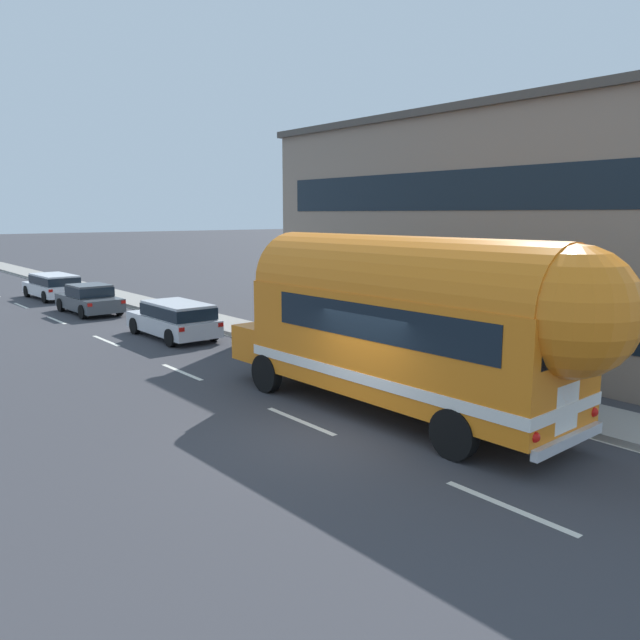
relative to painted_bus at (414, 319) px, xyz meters
The scene contains 8 objects.
ground_plane 3.08m from the painted_bus, behind, with size 300.00×300.00×0.00m, color #38383D.
lane_markings 13.66m from the painted_bus, 86.62° to the left, with size 4.12×80.00×0.01m.
sidewalk_slab 10.94m from the painted_bus, 73.90° to the left, with size 1.99×90.00×0.15m, color gray.
roadside_building 10.98m from the painted_bus, 20.00° to the left, with size 10.58×16.47×7.84m.
painted_bus is the anchor object (origin of this frame).
car_lead 12.10m from the painted_bus, 89.05° to the left, with size 1.89×4.49×1.37m.
car_second 20.03m from the painted_bus, 90.55° to the left, with size 1.93×4.32×1.37m.
car_third 26.32m from the painted_bus, 89.84° to the left, with size 2.03×4.64×1.37m.
Camera 1 is at (-8.20, -9.44, 4.59)m, focal length 35.03 mm.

